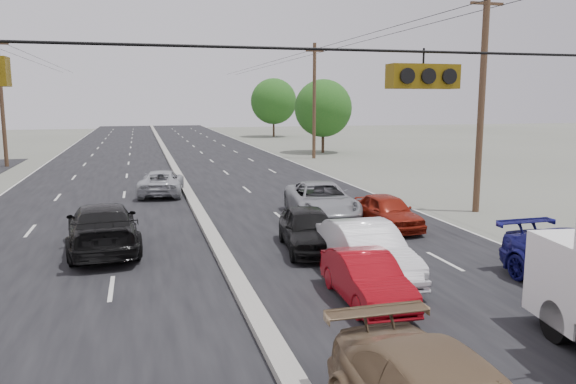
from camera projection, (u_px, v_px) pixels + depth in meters
name	position (u px, v px, depth m)	size (l,w,h in m)	color
road_surface	(179.00, 178.00, 37.20)	(20.00, 160.00, 0.02)	black
center_median	(179.00, 177.00, 37.18)	(0.50, 160.00, 0.20)	gray
utility_pole_left_c	(2.00, 100.00, 42.74)	(1.60, 0.30, 10.00)	#422D1E
utility_pole_right_b	(482.00, 100.00, 25.24)	(1.60, 0.30, 10.00)	#422D1E
utility_pole_right_c	(314.00, 100.00, 49.08)	(1.60, 0.30, 10.00)	#422D1E
traffic_signals	(417.00, 73.00, 8.05)	(25.00, 0.30, 0.54)	black
tree_right_mid	(323.00, 108.00, 54.61)	(5.60, 5.60, 7.14)	#382619
tree_right_far	(274.00, 101.00, 78.60)	(6.40, 6.40, 8.16)	#382619
red_sedan	(366.00, 279.00, 14.25)	(1.34, 3.85, 1.27)	maroon
queue_car_a	(309.00, 230.00, 19.18)	(1.75, 4.35, 1.48)	black
queue_car_b	(366.00, 251.00, 16.24)	(1.67, 4.80, 1.58)	white
queue_car_c	(321.00, 201.00, 24.41)	(2.59, 5.61, 1.56)	gray
queue_car_e	(387.00, 212.00, 22.46)	(1.63, 4.06, 1.38)	maroon
oncoming_near	(103.00, 228.00, 19.11)	(2.31, 5.67, 1.65)	black
oncoming_far	(162.00, 183.00, 30.54)	(2.23, 4.83, 1.34)	#A6A9AE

